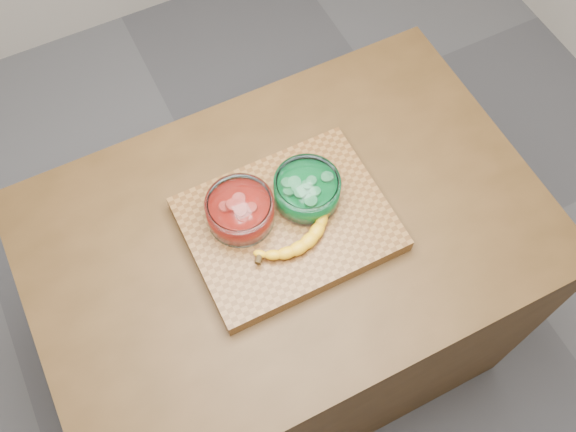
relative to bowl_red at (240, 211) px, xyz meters
name	(u,v)px	position (x,y,z in m)	size (l,w,h in m)	color
ground	(288,342)	(0.09, -0.05, -0.97)	(3.50, 3.50, 0.00)	#5E5E63
counter	(288,297)	(0.09, -0.05, -0.52)	(1.20, 0.80, 0.90)	#4A3016
cutting_board	(288,224)	(0.09, -0.05, -0.05)	(0.45, 0.35, 0.04)	brown
bowl_red	(240,211)	(0.00, 0.00, 0.00)	(0.15, 0.15, 0.07)	white
bowl_green	(307,190)	(0.16, -0.02, 0.00)	(0.15, 0.15, 0.07)	white
banana	(294,230)	(0.09, -0.09, -0.02)	(0.24, 0.14, 0.03)	#F4B015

